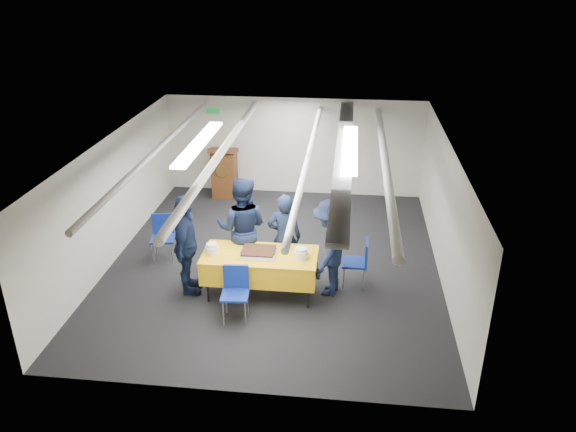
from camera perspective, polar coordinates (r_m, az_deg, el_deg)
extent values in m
plane|color=black|center=(10.55, -1.34, -4.67)|extent=(7.00, 7.00, 0.00)
cube|color=silver|center=(13.28, 0.63, 7.07)|extent=(6.00, 0.02, 2.30)
cube|color=silver|center=(10.83, -17.29, 1.73)|extent=(0.02, 7.00, 2.30)
cube|color=silver|center=(10.10, 15.65, 0.26)|extent=(0.02, 7.00, 2.30)
cube|color=silver|center=(9.64, -1.48, 7.29)|extent=(6.00, 7.00, 0.02)
cylinder|color=silver|center=(10.13, -12.83, 6.90)|extent=(0.10, 6.90, 0.10)
cylinder|color=silver|center=(9.84, -6.70, 6.58)|extent=(0.14, 6.90, 0.14)
cylinder|color=silver|center=(9.63, 2.09, 6.09)|extent=(0.10, 6.90, 0.10)
cylinder|color=silver|center=(9.64, 9.85, 5.50)|extent=(0.14, 6.90, 0.14)
cube|color=gray|center=(9.58, 5.70, 6.50)|extent=(0.28, 6.90, 0.08)
cube|color=white|center=(9.90, -9.02, 7.34)|extent=(0.25, 2.60, 0.04)
cube|color=white|center=(9.56, 6.32, 6.87)|extent=(0.25, 2.60, 0.04)
cube|color=#0C591E|center=(13.37, -7.63, 10.53)|extent=(0.30, 0.04, 0.12)
cylinder|color=black|center=(9.40, -8.12, -7.66)|extent=(0.04, 0.04, 0.36)
cylinder|color=black|center=(9.16, 2.04, -8.35)|extent=(0.04, 0.04, 0.36)
cylinder|color=black|center=(9.92, -7.25, -5.75)|extent=(0.04, 0.04, 0.36)
cylinder|color=black|center=(9.69, 2.34, -6.34)|extent=(0.04, 0.04, 0.36)
cube|color=yellow|center=(9.32, -2.85, -5.11)|extent=(1.87, 0.85, 0.39)
cube|color=yellow|center=(9.21, -2.88, -3.98)|extent=(1.89, 0.87, 0.03)
cube|color=white|center=(9.17, -3.00, -3.78)|extent=(0.55, 0.44, 0.07)
cube|color=black|center=(9.15, -3.01, -3.52)|extent=(0.53, 0.42, 0.03)
sphere|color=#120E84|center=(9.02, -4.74, -4.03)|extent=(0.04, 0.04, 0.04)
sphere|color=#120E84|center=(9.36, -4.28, -2.87)|extent=(0.04, 0.04, 0.04)
sphere|color=#120E84|center=(9.00, -3.98, -4.08)|extent=(0.04, 0.04, 0.04)
sphere|color=#120E84|center=(9.34, -3.55, -2.91)|extent=(0.04, 0.04, 0.04)
sphere|color=#120E84|center=(8.98, -3.21, -4.12)|extent=(0.04, 0.04, 0.04)
sphere|color=#120E84|center=(9.32, -2.81, -2.95)|extent=(0.04, 0.04, 0.04)
sphere|color=#120E84|center=(8.96, -2.44, -4.17)|extent=(0.04, 0.04, 0.04)
sphere|color=#120E84|center=(9.31, -2.07, -2.99)|extent=(0.04, 0.04, 0.04)
sphere|color=#120E84|center=(8.95, -1.67, -4.21)|extent=(0.04, 0.04, 0.04)
sphere|color=#120E84|center=(9.29, -1.33, -3.03)|extent=(0.04, 0.04, 0.04)
sphere|color=#120E84|center=(9.11, -4.76, -3.72)|extent=(0.04, 0.04, 0.04)
sphere|color=#120E84|center=(9.03, -1.44, -3.91)|extent=(0.04, 0.04, 0.04)
sphere|color=#120E84|center=(9.20, -4.64, -3.43)|extent=(0.04, 0.04, 0.04)
sphere|color=#120E84|center=(9.12, -1.36, -3.62)|extent=(0.04, 0.04, 0.04)
sphere|color=#120E84|center=(9.28, -4.53, -3.14)|extent=(0.04, 0.04, 0.04)
sphere|color=#120E84|center=(9.20, -1.27, -3.33)|extent=(0.04, 0.04, 0.04)
cylinder|color=white|center=(9.28, -7.73, -3.42)|extent=(0.22, 0.22, 0.12)
cylinder|color=white|center=(9.24, -7.76, -2.94)|extent=(0.18, 0.18, 0.05)
cylinder|color=white|center=(9.06, 1.35, -3.92)|extent=(0.23, 0.23, 0.13)
cylinder|color=white|center=(9.01, 1.35, -3.41)|extent=(0.19, 0.19, 0.05)
cube|color=brown|center=(13.32, -6.46, 4.23)|extent=(0.55, 0.45, 1.10)
cube|color=brown|center=(13.10, -6.61, 6.64)|extent=(0.62, 0.53, 0.21)
cylinder|color=gold|center=(13.05, -6.71, 4.48)|extent=(0.28, 0.02, 0.28)
cylinder|color=gray|center=(8.79, -6.59, -9.82)|extent=(0.02, 0.02, 0.43)
cylinder|color=gray|center=(8.75, -4.36, -9.90)|extent=(0.02, 0.02, 0.43)
cylinder|color=gray|center=(9.07, -6.28, -8.60)|extent=(0.02, 0.02, 0.43)
cylinder|color=gray|center=(9.03, -4.12, -8.68)|extent=(0.02, 0.02, 0.43)
cube|color=navy|center=(8.78, -5.40, -7.97)|extent=(0.45, 0.45, 0.04)
cube|color=navy|center=(8.82, -5.30, -6.10)|extent=(0.40, 0.07, 0.40)
cylinder|color=gray|center=(9.93, 5.75, -5.37)|extent=(0.02, 0.02, 0.43)
cylinder|color=gray|center=(9.64, 5.66, -6.37)|extent=(0.02, 0.02, 0.43)
cylinder|color=gray|center=(9.93, 7.72, -5.48)|extent=(0.02, 0.02, 0.43)
cylinder|color=gray|center=(9.64, 7.69, -6.49)|extent=(0.02, 0.02, 0.43)
cube|color=navy|center=(9.67, 6.77, -4.72)|extent=(0.43, 0.43, 0.04)
cube|color=navy|center=(9.57, 7.97, -3.64)|extent=(0.05, 0.40, 0.40)
cylinder|color=gray|center=(10.65, -13.53, -3.80)|extent=(0.02, 0.02, 0.43)
cylinder|color=gray|center=(10.59, -11.72, -3.77)|extent=(0.02, 0.02, 0.43)
cylinder|color=gray|center=(10.94, -13.27, -2.95)|extent=(0.02, 0.02, 0.43)
cylinder|color=gray|center=(10.89, -11.50, -2.92)|extent=(0.02, 0.02, 0.43)
cube|color=navy|center=(10.66, -12.62, -2.24)|extent=(0.49, 0.49, 0.04)
cube|color=navy|center=(10.74, -12.59, -0.73)|extent=(0.40, 0.11, 0.40)
imported|color=black|center=(9.66, -0.36, -2.21)|extent=(0.62, 0.45, 1.61)
imported|color=black|center=(9.72, -4.67, -1.27)|extent=(0.92, 0.72, 1.86)
imported|color=black|center=(9.39, -10.30, -2.93)|extent=(0.53, 1.07, 1.76)
imported|color=black|center=(9.26, 4.33, -3.24)|extent=(0.88, 1.21, 1.68)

